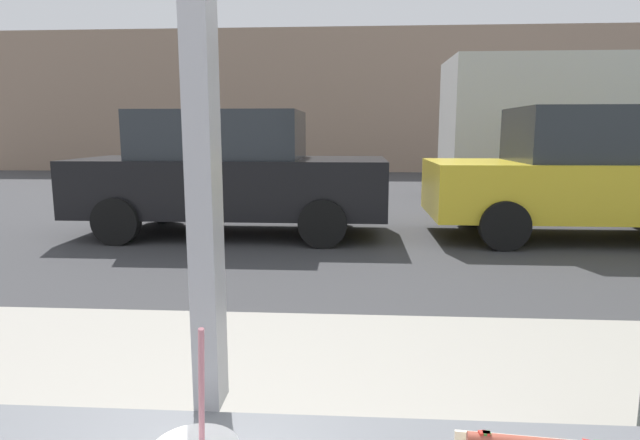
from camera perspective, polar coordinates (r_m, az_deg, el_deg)
name	(u,v)px	position (r m, az deg, el deg)	size (l,w,h in m)	color
ground_plane	(337,221)	(9.02, 1.89, -0.12)	(60.00, 60.00, 0.00)	#38383A
sidewalk_strip	(297,418)	(2.90, -2.50, -20.47)	(16.00, 2.80, 0.12)	#9E998E
building_facade_far	(348,102)	(20.59, 3.01, 12.58)	(28.00, 1.20, 5.24)	gray
parked_car_black	(229,173)	(7.92, -9.71, 5.01)	(4.47, 1.95, 1.80)	black
parked_car_yellow	(591,174)	(8.39, 27.08, 4.44)	(4.41, 1.97, 1.84)	gold
box_truck	(595,124)	(13.32, 27.40, 9.14)	(6.81, 2.44, 3.08)	beige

